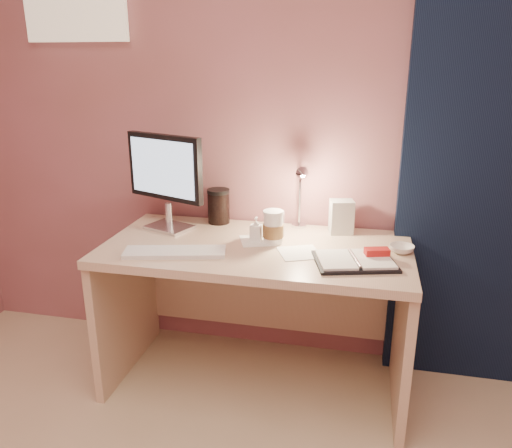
% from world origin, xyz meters
% --- Properties ---
extents(room, '(3.50, 3.50, 3.50)m').
position_xyz_m(room, '(0.95, 1.69, 1.14)').
color(room, '#C6B28E').
rests_on(room, ground).
extents(desk, '(1.40, 0.70, 0.73)m').
position_xyz_m(desk, '(0.00, 1.45, 0.50)').
color(desk, '#CCAE90').
rests_on(desk, ground).
extents(monitor, '(0.43, 0.23, 0.47)m').
position_xyz_m(monitor, '(-0.48, 1.52, 1.01)').
color(monitor, silver).
rests_on(monitor, desk).
extents(keyboard, '(0.46, 0.23, 0.02)m').
position_xyz_m(keyboard, '(-0.32, 1.20, 0.74)').
color(keyboard, white).
rests_on(keyboard, desk).
extents(planner, '(0.38, 0.32, 0.05)m').
position_xyz_m(planner, '(0.46, 1.27, 0.74)').
color(planner, black).
rests_on(planner, desk).
extents(paper_a, '(0.21, 0.21, 0.00)m').
position_xyz_m(paper_a, '(-0.00, 1.44, 0.73)').
color(paper_a, white).
rests_on(paper_a, desk).
extents(paper_b, '(0.17, 0.17, 0.00)m').
position_xyz_m(paper_b, '(0.44, 1.30, 0.73)').
color(paper_b, white).
rests_on(paper_b, desk).
extents(paper_c, '(0.23, 0.23, 0.00)m').
position_xyz_m(paper_c, '(0.21, 1.33, 0.73)').
color(paper_c, white).
rests_on(paper_c, desk).
extents(coffee_cup, '(0.10, 0.10, 0.16)m').
position_xyz_m(coffee_cup, '(0.07, 1.43, 0.80)').
color(coffee_cup, white).
rests_on(coffee_cup, desk).
extents(clear_cup, '(0.07, 0.07, 0.12)m').
position_xyz_m(clear_cup, '(0.07, 1.53, 0.79)').
color(clear_cup, white).
rests_on(clear_cup, desk).
extents(bowl, '(0.11, 0.11, 0.03)m').
position_xyz_m(bowl, '(0.65, 1.43, 0.75)').
color(bowl, silver).
rests_on(bowl, desk).
extents(lotion_bottle, '(0.05, 0.05, 0.12)m').
position_xyz_m(lotion_bottle, '(-0.01, 1.44, 0.79)').
color(lotion_bottle, white).
rests_on(lotion_bottle, desk).
extents(dark_jar, '(0.11, 0.11, 0.16)m').
position_xyz_m(dark_jar, '(-0.26, 1.67, 0.81)').
color(dark_jar, black).
rests_on(dark_jar, desk).
extents(product_box, '(0.13, 0.11, 0.16)m').
position_xyz_m(product_box, '(0.37, 1.64, 0.81)').
color(product_box, beige).
rests_on(product_box, desk).
extents(desk_lamp, '(0.10, 0.21, 0.33)m').
position_xyz_m(desk_lamp, '(0.14, 1.61, 0.94)').
color(desk_lamp, silver).
rests_on(desk_lamp, desk).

